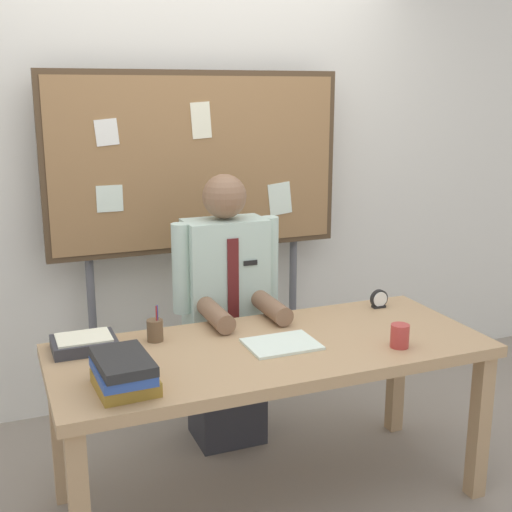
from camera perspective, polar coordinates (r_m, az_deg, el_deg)
The scene contains 11 objects.
ground_plane at distance 3.21m, azimuth 1.24°, elevation -19.81°, with size 12.00×12.00×0.00m, color gray.
back_wall at distance 3.84m, azimuth -5.93°, elevation 7.44°, with size 6.40×0.08×2.70m, color silver.
desk at distance 2.90m, azimuth 1.31°, elevation -9.11°, with size 1.85×0.77×0.73m.
person at distance 3.39m, azimuth -2.53°, elevation -5.57°, with size 0.55×0.56×1.39m.
bulletin_board at distance 3.64m, azimuth -5.04°, elevation 7.56°, with size 1.63×0.09×1.88m.
book_stack at distance 2.49m, azimuth -11.19°, elevation -9.72°, with size 0.22×0.30×0.13m.
open_notebook at distance 2.86m, azimuth 2.20°, elevation -7.51°, with size 0.30×0.23×0.01m, color silver.
desk_clock at distance 3.38m, azimuth 10.44°, elevation -3.68°, with size 0.09×0.04×0.09m.
coffee_mug at distance 2.89m, azimuth 12.15°, elevation -6.67°, with size 0.08×0.08×0.10m, color #B23833.
pen_holder at distance 2.93m, azimuth -8.60°, elevation -6.26°, with size 0.07×0.07×0.16m.
paper_tray at distance 2.90m, azimuth -14.44°, elevation -7.22°, with size 0.26×0.20×0.06m.
Camera 1 is at (-1.06, -2.44, 1.78)m, focal length 46.95 mm.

